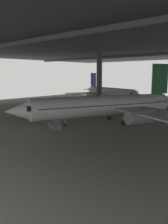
{
  "coord_description": "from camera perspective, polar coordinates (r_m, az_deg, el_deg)",
  "views": [
    {
      "loc": [
        26.59,
        -35.87,
        9.23
      ],
      "look_at": [
        -1.77,
        -5.02,
        2.55
      ],
      "focal_mm": 37.91,
      "sensor_mm": 36.0,
      "label": 1
    }
  ],
  "objects": [
    {
      "name": "hangar_structure",
      "position": [
        56.72,
        14.81,
        15.57
      ],
      "size": [
        121.0,
        99.0,
        16.58
      ],
      "color": "#4C4F54",
      "rests_on": "ground_plane"
    },
    {
      "name": "ground_plane",
      "position": [
        45.6,
        5.93,
        -2.67
      ],
      "size": [
        110.0,
        110.0,
        0.0
      ],
      "primitive_type": "plane",
      "color": "gray"
    },
    {
      "name": "baggage_tug",
      "position": [
        55.51,
        10.22,
        -0.1
      ],
      "size": [
        2.19,
        2.5,
        0.9
      ],
      "color": "yellow",
      "rests_on": "ground_plane"
    },
    {
      "name": "crew_worker_by_stairs",
      "position": [
        41.65,
        -4.59,
        -2.5
      ],
      "size": [
        0.53,
        0.31,
        1.59
      ],
      "color": "#232838",
      "rests_on": "ground_plane"
    },
    {
      "name": "boarding_stairs",
      "position": [
        41.42,
        -7.15,
        -2.85
      ],
      "size": [
        4.39,
        2.92,
        4.64
      ],
      "color": "slate",
      "rests_on": "ground_plane"
    },
    {
      "name": "airplane_distant",
      "position": [
        83.65,
        6.16,
        4.83
      ],
      "size": [
        29.75,
        29.37,
        9.75
      ],
      "color": "white",
      "rests_on": "ground_plane"
    },
    {
      "name": "airplane_main",
      "position": [
        44.42,
        5.5,
        1.52
      ],
      "size": [
        34.58,
        34.6,
        11.37
      ],
      "color": "white",
      "rests_on": "ground_plane"
    }
  ]
}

